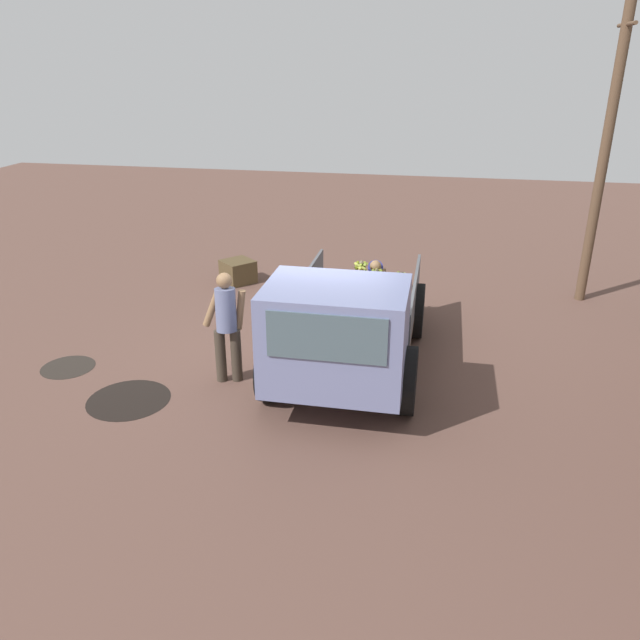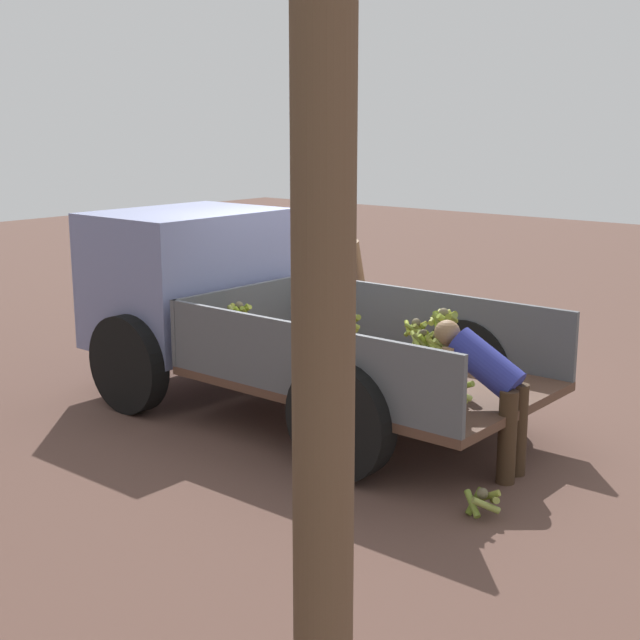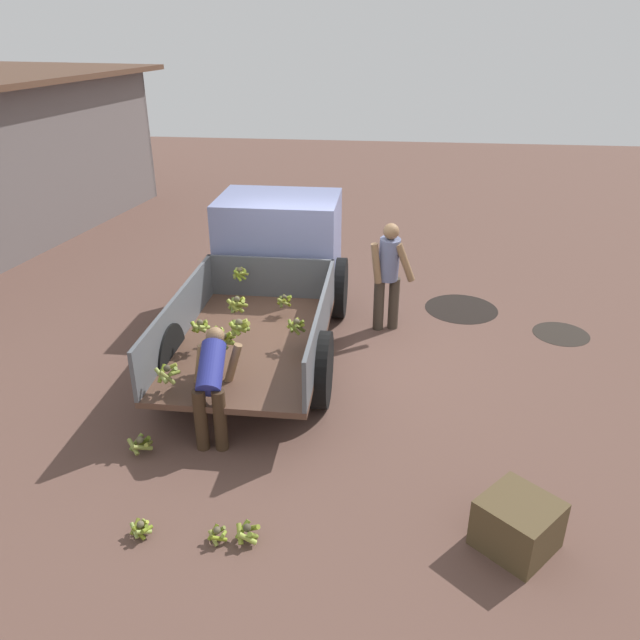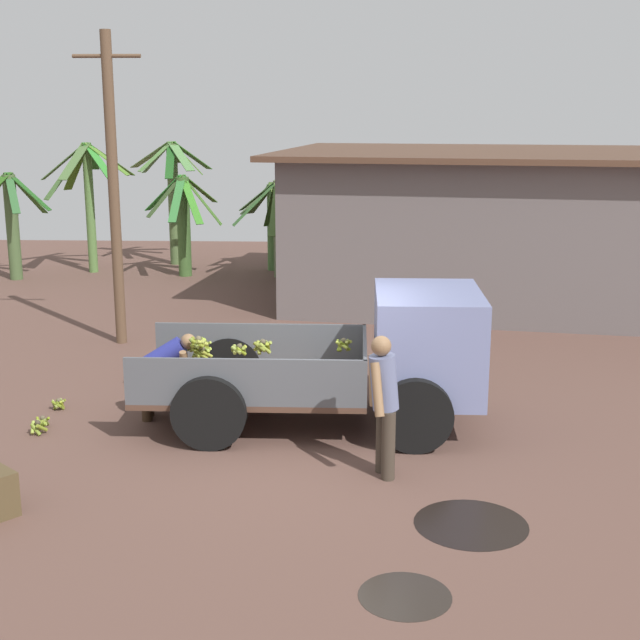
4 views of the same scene
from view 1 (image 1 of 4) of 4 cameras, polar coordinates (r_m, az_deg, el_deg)
ground at (r=10.44m, az=-0.82°, el=-3.79°), size 36.00×36.00×0.00m
mud_patch_0 at (r=9.75m, az=-17.08°, el=-6.98°), size 1.23×1.23×0.01m
mud_patch_1 at (r=11.05m, az=-22.05°, el=-4.02°), size 0.86×0.86×0.01m
cargo_truck at (r=9.06m, az=2.03°, el=-1.02°), size 4.73×2.25×1.91m
utility_pole at (r=13.51m, az=24.51°, el=13.33°), size 1.22×0.20×5.67m
person_foreground_visitor at (r=9.58m, az=-8.54°, el=-0.21°), size 0.44×0.71×1.75m
person_worker_loading at (r=12.06m, az=5.07°, el=3.75°), size 0.81×0.61×1.24m
banana_bunch_on_ground_0 at (r=13.85m, az=3.87°, el=3.48°), size 0.21×0.21×0.17m
banana_bunch_on_ground_1 at (r=13.85m, az=2.72°, el=3.58°), size 0.25×0.25×0.20m
banana_bunch_on_ground_2 at (r=12.62m, az=8.60°, el=1.47°), size 0.30×0.31×0.22m
banana_bunch_on_ground_3 at (r=13.80m, az=6.93°, el=3.30°), size 0.21×0.23×0.18m
wooden_crate_0 at (r=14.13m, az=-7.50°, el=4.43°), size 0.89×0.89×0.51m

